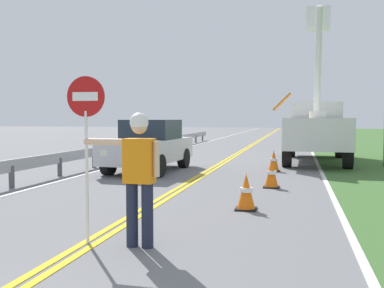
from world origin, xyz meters
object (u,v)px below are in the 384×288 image
(traffic_cone_lead, at_px, (246,192))
(oncoming_sedan_nearest, at_px, (149,146))
(traffic_cone_mid, at_px, (271,174))
(traffic_cone_tail, at_px, (274,161))
(flagger_worker, at_px, (139,171))
(utility_bucket_truck, at_px, (316,126))
(stop_sign_paddle, at_px, (86,121))

(traffic_cone_lead, bearing_deg, oncoming_sedan_nearest, 125.57)
(oncoming_sedan_nearest, bearing_deg, traffic_cone_mid, -31.71)
(traffic_cone_lead, xyz_separation_m, traffic_cone_tail, (0.20, 6.24, 0.00))
(flagger_worker, bearing_deg, traffic_cone_tail, 81.46)
(oncoming_sedan_nearest, height_order, traffic_cone_lead, oncoming_sedan_nearest)
(traffic_cone_mid, xyz_separation_m, traffic_cone_tail, (-0.12, 3.45, 0.00))
(utility_bucket_truck, distance_m, traffic_cone_tail, 4.26)
(stop_sign_paddle, bearing_deg, utility_bucket_truck, 74.25)
(traffic_cone_lead, height_order, traffic_cone_tail, same)
(stop_sign_paddle, bearing_deg, traffic_cone_lead, 55.01)
(oncoming_sedan_nearest, distance_m, traffic_cone_tail, 4.16)
(stop_sign_paddle, height_order, traffic_cone_mid, stop_sign_paddle)
(flagger_worker, relative_size, traffic_cone_tail, 2.61)
(traffic_cone_tail, bearing_deg, oncoming_sedan_nearest, -167.58)
(traffic_cone_lead, bearing_deg, traffic_cone_mid, 83.39)
(stop_sign_paddle, relative_size, traffic_cone_mid, 3.33)
(utility_bucket_truck, relative_size, traffic_cone_tail, 9.80)
(stop_sign_paddle, bearing_deg, traffic_cone_tail, 76.72)
(oncoming_sedan_nearest, xyz_separation_m, traffic_cone_lead, (3.83, -5.35, -0.50))
(traffic_cone_mid, bearing_deg, stop_sign_paddle, -112.05)
(utility_bucket_truck, bearing_deg, traffic_cone_tail, -111.28)
(utility_bucket_truck, relative_size, traffic_cone_lead, 9.80)
(utility_bucket_truck, relative_size, oncoming_sedan_nearest, 1.64)
(oncoming_sedan_nearest, height_order, traffic_cone_tail, oncoming_sedan_nearest)
(oncoming_sedan_nearest, bearing_deg, flagger_worker, -71.66)
(utility_bucket_truck, bearing_deg, traffic_cone_mid, -100.69)
(utility_bucket_truck, distance_m, oncoming_sedan_nearest, 7.30)
(utility_bucket_truck, xyz_separation_m, oncoming_sedan_nearest, (-5.53, -4.73, -0.60))
(flagger_worker, xyz_separation_m, utility_bucket_truck, (2.84, 12.82, 0.39))
(utility_bucket_truck, xyz_separation_m, traffic_cone_tail, (-1.49, -3.84, -1.10))
(utility_bucket_truck, height_order, oncoming_sedan_nearest, utility_bucket_truck)
(traffic_cone_mid, bearing_deg, traffic_cone_lead, -96.61)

